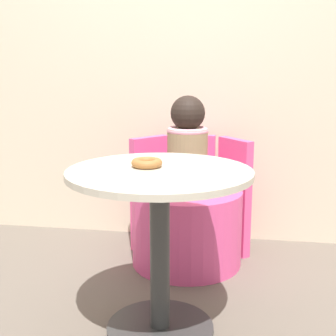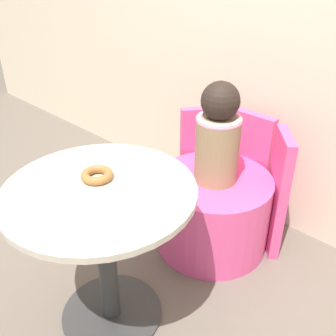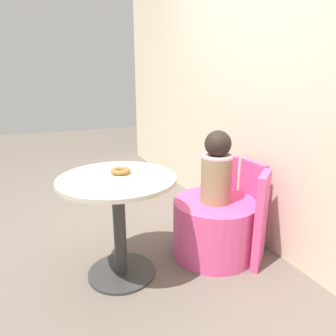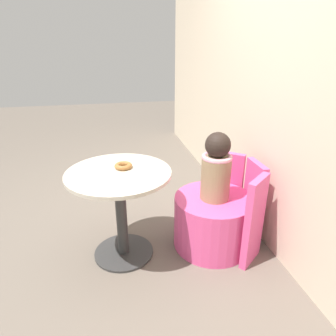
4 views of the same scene
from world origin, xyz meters
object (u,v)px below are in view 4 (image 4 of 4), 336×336
(tub_chair, at_px, (213,221))
(child_figure, at_px, (216,168))
(round_table, at_px, (120,196))
(donut, at_px, (123,166))

(tub_chair, distance_m, child_figure, 0.45)
(child_figure, bearing_deg, tub_chair, -90.00)
(tub_chair, xyz_separation_m, child_figure, (0.00, 0.00, 0.45))
(round_table, height_order, child_figure, child_figure)
(tub_chair, relative_size, child_figure, 1.18)
(round_table, relative_size, tub_chair, 1.21)
(round_table, height_order, donut, donut)
(round_table, bearing_deg, child_figure, 87.93)
(tub_chair, xyz_separation_m, donut, (-0.09, -0.65, 0.48))
(child_figure, relative_size, donut, 4.13)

